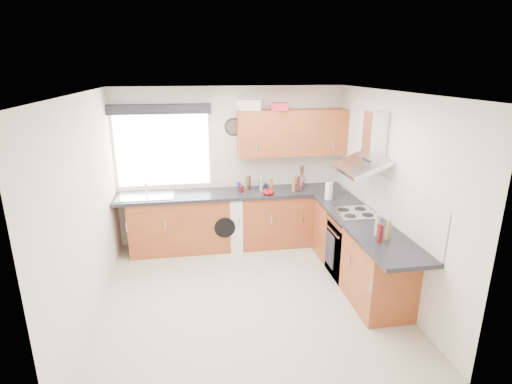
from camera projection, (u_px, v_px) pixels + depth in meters
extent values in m
plane|color=beige|center=(247.00, 295.00, 5.06)|extent=(3.60, 3.60, 0.00)
cube|color=white|center=(246.00, 93.00, 4.32)|extent=(3.60, 3.60, 0.02)
cube|color=silver|center=(231.00, 166.00, 6.39)|extent=(3.60, 0.02, 2.50)
cube|color=silver|center=(280.00, 278.00, 3.00)|extent=(3.60, 0.02, 2.50)
cube|color=silver|center=(86.00, 210.00, 4.42)|extent=(0.02, 3.60, 2.50)
cube|color=silver|center=(390.00, 195.00, 4.97)|extent=(0.02, 3.60, 2.50)
cube|color=white|center=(163.00, 150.00, 6.13)|extent=(1.40, 0.02, 1.10)
cube|color=black|center=(159.00, 109.00, 5.86)|extent=(1.50, 0.18, 0.14)
cube|color=white|center=(378.00, 193.00, 5.27)|extent=(0.01, 3.00, 0.54)
cube|color=brown|center=(228.00, 221.00, 6.34)|extent=(3.00, 0.58, 0.86)
cube|color=brown|center=(324.00, 216.00, 6.58)|extent=(0.60, 0.60, 0.86)
cube|color=brown|center=(358.00, 251.00, 5.31)|extent=(0.58, 2.10, 0.86)
cube|color=black|center=(233.00, 194.00, 6.21)|extent=(3.60, 0.62, 0.05)
cube|color=black|center=(364.00, 223.00, 5.03)|extent=(0.62, 2.42, 0.05)
cube|color=black|center=(353.00, 247.00, 5.45)|extent=(0.56, 0.58, 0.85)
cube|color=silver|center=(355.00, 213.00, 5.30)|extent=(0.52, 0.52, 0.01)
cube|color=brown|center=(292.00, 132.00, 6.20)|extent=(1.70, 0.35, 0.70)
cube|color=white|center=(223.00, 220.00, 6.34)|extent=(0.65, 0.63, 0.88)
cylinder|color=black|center=(234.00, 127.00, 6.19)|extent=(0.28, 0.04, 0.28)
cube|color=white|center=(250.00, 105.00, 6.07)|extent=(0.42, 0.36, 0.15)
cube|color=red|center=(280.00, 107.00, 5.95)|extent=(0.29, 0.26, 0.11)
cylinder|color=gray|center=(302.00, 181.00, 6.55)|extent=(0.11, 0.11, 0.14)
cylinder|color=white|center=(329.00, 191.00, 5.85)|extent=(0.14, 0.14, 0.25)
cylinder|color=#441A18|center=(298.00, 184.00, 6.18)|extent=(0.05, 0.05, 0.25)
cylinder|color=olive|center=(246.00, 183.00, 6.35)|extent=(0.04, 0.04, 0.21)
cylinder|color=navy|center=(239.00, 186.00, 6.33)|extent=(0.06, 0.06, 0.11)
cylinder|color=#A69E8D|center=(261.00, 183.00, 6.23)|extent=(0.05, 0.05, 0.25)
cylinder|color=#421719|center=(250.00, 183.00, 6.30)|extent=(0.04, 0.04, 0.22)
cylinder|color=#591F25|center=(303.00, 185.00, 6.38)|extent=(0.04, 0.04, 0.10)
cylinder|color=black|center=(260.00, 183.00, 6.43)|extent=(0.05, 0.05, 0.14)
cylinder|color=#4D1011|center=(241.00, 189.00, 6.20)|extent=(0.08, 0.08, 0.10)
cylinder|color=#1E164D|center=(266.00, 186.00, 6.35)|extent=(0.05, 0.05, 0.10)
cylinder|color=olive|center=(294.00, 184.00, 6.21)|extent=(0.06, 0.06, 0.24)
cylinder|color=brown|center=(271.00, 185.00, 6.20)|extent=(0.06, 0.06, 0.20)
cylinder|color=olive|center=(388.00, 229.00, 4.48)|extent=(0.05, 0.05, 0.23)
cylinder|color=maroon|center=(380.00, 233.00, 4.41)|extent=(0.07, 0.07, 0.21)
cylinder|color=#ADA694|center=(377.00, 225.00, 4.57)|extent=(0.05, 0.05, 0.26)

